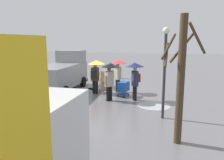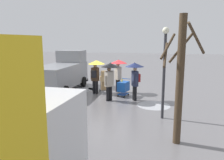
{
  "view_description": "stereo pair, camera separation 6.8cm",
  "coord_description": "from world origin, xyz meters",
  "px_view_note": "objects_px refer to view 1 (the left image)",
  "views": [
    {
      "loc": [
        -3.51,
        12.85,
        3.32
      ],
      "look_at": [
        -0.38,
        0.81,
        1.05
      ],
      "focal_mm": 34.8,
      "sensor_mm": 36.0,
      "label": 1
    },
    {
      "loc": [
        -3.58,
        12.83,
        3.32
      ],
      "look_at": [
        -0.38,
        0.81,
        1.05
      ],
      "focal_mm": 34.8,
      "sensor_mm": 36.0,
      "label": 2
    }
  ],
  "objects_px": {
    "shopping_cart_vendor": "(123,87)",
    "pedestrian_black_side": "(118,68)",
    "hand_dolly_boxes": "(104,81)",
    "cargo_van_parked_right": "(62,73)",
    "pedestrian_white_side": "(135,73)",
    "street_lamp": "(165,64)",
    "pedestrian_pink_side": "(110,73)",
    "bare_tree_near": "(180,77)",
    "pedestrian_far_side": "(96,69)"
  },
  "relations": [
    {
      "from": "shopping_cart_vendor",
      "to": "pedestrian_white_side",
      "type": "height_order",
      "value": "pedestrian_white_side"
    },
    {
      "from": "bare_tree_near",
      "to": "street_lamp",
      "type": "bearing_deg",
      "value": -76.72
    },
    {
      "from": "pedestrian_far_side",
      "to": "pedestrian_pink_side",
      "type": "bearing_deg",
      "value": 134.08
    },
    {
      "from": "pedestrian_black_side",
      "to": "pedestrian_pink_side",
      "type": "bearing_deg",
      "value": 90.32
    },
    {
      "from": "hand_dolly_boxes",
      "to": "bare_tree_near",
      "type": "distance_m",
      "value": 7.5
    },
    {
      "from": "shopping_cart_vendor",
      "to": "pedestrian_black_side",
      "type": "height_order",
      "value": "pedestrian_black_side"
    },
    {
      "from": "hand_dolly_boxes",
      "to": "pedestrian_far_side",
      "type": "bearing_deg",
      "value": 35.16
    },
    {
      "from": "cargo_van_parked_right",
      "to": "shopping_cart_vendor",
      "type": "relative_size",
      "value": 5.21
    },
    {
      "from": "pedestrian_pink_side",
      "to": "pedestrian_white_side",
      "type": "relative_size",
      "value": 1.0
    },
    {
      "from": "hand_dolly_boxes",
      "to": "pedestrian_far_side",
      "type": "height_order",
      "value": "pedestrian_far_side"
    },
    {
      "from": "hand_dolly_boxes",
      "to": "pedestrian_far_side",
      "type": "xyz_separation_m",
      "value": [
        0.43,
        0.31,
        0.77
      ]
    },
    {
      "from": "pedestrian_white_side",
      "to": "bare_tree_near",
      "type": "xyz_separation_m",
      "value": [
        -2.16,
        4.82,
        0.61
      ]
    },
    {
      "from": "pedestrian_pink_side",
      "to": "street_lamp",
      "type": "height_order",
      "value": "street_lamp"
    },
    {
      "from": "shopping_cart_vendor",
      "to": "hand_dolly_boxes",
      "type": "height_order",
      "value": "hand_dolly_boxes"
    },
    {
      "from": "cargo_van_parked_right",
      "to": "pedestrian_black_side",
      "type": "relative_size",
      "value": 2.53
    },
    {
      "from": "pedestrian_far_side",
      "to": "pedestrian_white_side",
      "type": "bearing_deg",
      "value": 161.69
    },
    {
      "from": "pedestrian_white_side",
      "to": "street_lamp",
      "type": "xyz_separation_m",
      "value": [
        -1.63,
        2.59,
        0.8
      ]
    },
    {
      "from": "shopping_cart_vendor",
      "to": "street_lamp",
      "type": "relative_size",
      "value": 0.27
    },
    {
      "from": "cargo_van_parked_right",
      "to": "pedestrian_far_side",
      "type": "height_order",
      "value": "cargo_van_parked_right"
    },
    {
      "from": "hand_dolly_boxes",
      "to": "pedestrian_white_side",
      "type": "height_order",
      "value": "pedestrian_white_side"
    },
    {
      "from": "shopping_cart_vendor",
      "to": "cargo_van_parked_right",
      "type": "bearing_deg",
      "value": -7.55
    },
    {
      "from": "shopping_cart_vendor",
      "to": "hand_dolly_boxes",
      "type": "distance_m",
      "value": 1.45
    },
    {
      "from": "pedestrian_black_side",
      "to": "pedestrian_white_side",
      "type": "height_order",
      "value": "same"
    },
    {
      "from": "shopping_cart_vendor",
      "to": "pedestrian_black_side",
      "type": "relative_size",
      "value": 0.49
    },
    {
      "from": "street_lamp",
      "to": "pedestrian_white_side",
      "type": "bearing_deg",
      "value": -57.82
    },
    {
      "from": "pedestrian_white_side",
      "to": "street_lamp",
      "type": "distance_m",
      "value": 3.16
    },
    {
      "from": "pedestrian_far_side",
      "to": "street_lamp",
      "type": "relative_size",
      "value": 0.56
    },
    {
      "from": "cargo_van_parked_right",
      "to": "pedestrian_pink_side",
      "type": "relative_size",
      "value": 2.53
    },
    {
      "from": "shopping_cart_vendor",
      "to": "pedestrian_pink_side",
      "type": "distance_m",
      "value": 1.62
    },
    {
      "from": "shopping_cart_vendor",
      "to": "pedestrian_black_side",
      "type": "bearing_deg",
      "value": -60.65
    },
    {
      "from": "pedestrian_white_side",
      "to": "street_lamp",
      "type": "height_order",
      "value": "street_lamp"
    },
    {
      "from": "pedestrian_white_side",
      "to": "bare_tree_near",
      "type": "bearing_deg",
      "value": 114.08
    },
    {
      "from": "pedestrian_black_side",
      "to": "street_lamp",
      "type": "bearing_deg",
      "value": 124.91
    },
    {
      "from": "cargo_van_parked_right",
      "to": "pedestrian_white_side",
      "type": "xyz_separation_m",
      "value": [
        -5.1,
        1.27,
        0.39
      ]
    },
    {
      "from": "cargo_van_parked_right",
      "to": "shopping_cart_vendor",
      "type": "distance_m",
      "value": 4.38
    },
    {
      "from": "pedestrian_black_side",
      "to": "street_lamp",
      "type": "height_order",
      "value": "street_lamp"
    },
    {
      "from": "bare_tree_near",
      "to": "pedestrian_white_side",
      "type": "bearing_deg",
      "value": -65.92
    },
    {
      "from": "cargo_van_parked_right",
      "to": "street_lamp",
      "type": "relative_size",
      "value": 1.41
    },
    {
      "from": "shopping_cart_vendor",
      "to": "pedestrian_pink_side",
      "type": "height_order",
      "value": "pedestrian_pink_side"
    },
    {
      "from": "bare_tree_near",
      "to": "pedestrian_far_side",
      "type": "bearing_deg",
      "value": -50.16
    },
    {
      "from": "hand_dolly_boxes",
      "to": "cargo_van_parked_right",
      "type": "bearing_deg",
      "value": -2.05
    },
    {
      "from": "hand_dolly_boxes",
      "to": "street_lamp",
      "type": "distance_m",
      "value": 5.55
    },
    {
      "from": "street_lamp",
      "to": "pedestrian_pink_side",
      "type": "bearing_deg",
      "value": -35.93
    },
    {
      "from": "hand_dolly_boxes",
      "to": "street_lamp",
      "type": "height_order",
      "value": "street_lamp"
    },
    {
      "from": "bare_tree_near",
      "to": "hand_dolly_boxes",
      "type": "bearing_deg",
      "value": -54.29
    },
    {
      "from": "cargo_van_parked_right",
      "to": "bare_tree_near",
      "type": "xyz_separation_m",
      "value": [
        -7.25,
        6.09,
        1.0
      ]
    },
    {
      "from": "shopping_cart_vendor",
      "to": "hand_dolly_boxes",
      "type": "xyz_separation_m",
      "value": [
        1.36,
        -0.47,
        0.23
      ]
    },
    {
      "from": "hand_dolly_boxes",
      "to": "bare_tree_near",
      "type": "bearing_deg",
      "value": 125.71
    },
    {
      "from": "pedestrian_pink_side",
      "to": "pedestrian_black_side",
      "type": "xyz_separation_m",
      "value": [
        0.01,
        -2.1,
        0.0
      ]
    },
    {
      "from": "shopping_cart_vendor",
      "to": "pedestrian_pink_side",
      "type": "xyz_separation_m",
      "value": [
        0.52,
        1.15,
        1.02
      ]
    }
  ]
}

